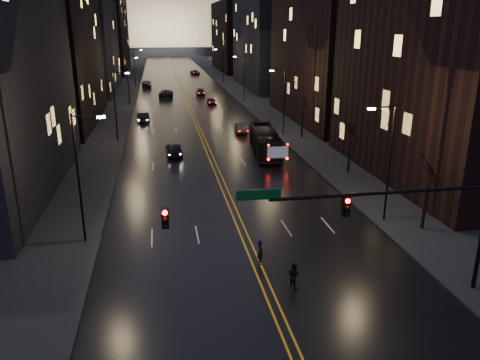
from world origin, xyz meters
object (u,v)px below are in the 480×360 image
oncoming_car_a (174,149)px  traffic_signal (390,212)px  bus (265,142)px  pedestrian_b (294,275)px  oncoming_car_b (143,117)px  pedestrian_a (260,252)px  receding_car_a (241,128)px

oncoming_car_a → traffic_signal: bearing=105.9°
bus → oncoming_car_a: (-10.45, 1.25, -0.75)m
traffic_signal → pedestrian_b: (-4.39, 1.93, -4.32)m
oncoming_car_b → bus: bearing=116.3°
bus → oncoming_car_b: (-14.44, 22.27, -0.77)m
traffic_signal → pedestrian_a: bearing=138.6°
pedestrian_a → bus: bearing=-19.8°
oncoming_car_a → pedestrian_a: pedestrian_a is taller
oncoming_car_a → receding_car_a: bearing=-134.2°
traffic_signal → pedestrian_b: traffic_signal is taller
oncoming_car_b → receding_car_a: 17.28m
bus → oncoming_car_b: bearing=128.8°
pedestrian_a → pedestrian_b: size_ratio=1.04×
oncoming_car_b → pedestrian_a: pedestrian_a is taller
bus → pedestrian_a: size_ratio=6.74×
receding_car_a → traffic_signal: bearing=-84.5°
oncoming_car_a → pedestrian_a: bearing=97.7°
receding_car_a → pedestrian_b: bearing=-90.7°
oncoming_car_a → oncoming_car_b: size_ratio=0.99×
oncoming_car_b → pedestrian_b: bearing=94.0°
bus → pedestrian_b: (-4.85, -28.91, -0.74)m
oncoming_car_a → oncoming_car_b: oncoming_car_a is taller
oncoming_car_a → pedestrian_b: bearing=99.1°
traffic_signal → oncoming_car_a: 33.88m
bus → receding_car_a: bearing=99.8°
receding_car_a → pedestrian_b: pedestrian_b is taller
oncoming_car_a → pedestrian_a: (4.32, -27.08, 0.04)m
oncoming_car_b → oncoming_car_a: bearing=94.1°
oncoming_car_b → pedestrian_b: pedestrian_b is taller
receding_car_a → bus: bearing=-81.0°
oncoming_car_a → receding_car_a: oncoming_car_a is taller
traffic_signal → pedestrian_b: 6.46m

